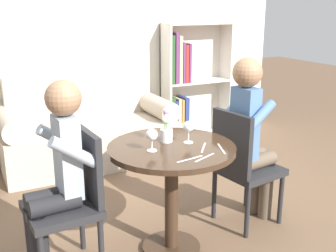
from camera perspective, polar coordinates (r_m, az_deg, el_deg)
The scene contains 16 objects.
ground_plane at distance 3.03m, azimuth 0.45°, elevation -16.33°, with size 16.00×16.00×0.00m, color brown.
back_wall at distance 4.75m, azimuth -12.91°, elevation 12.50°, with size 5.20×0.05×2.70m.
round_table at distance 2.76m, azimuth 0.47°, elevation -6.19°, with size 0.83×0.83×0.76m.
couch at distance 4.53m, azimuth -10.72°, elevation -0.97°, with size 1.78×0.80×0.92m.
bookshelf_right at distance 5.19m, azimuth 2.50°, elevation 5.70°, with size 0.86×0.28×1.41m.
chair_left at distance 2.69m, azimuth -12.84°, elevation -9.30°, with size 0.44×0.44×0.90m.
chair_right at distance 3.18m, azimuth 10.00°, elevation -4.98°, with size 0.47×0.47×0.90m.
person_left at distance 2.59m, azimuth -14.91°, elevation -6.34°, with size 0.43×0.36×1.22m.
person_right at distance 3.18m, azimuth 11.17°, elevation -1.31°, with size 0.45×0.38×1.28m.
wine_glass_left at distance 2.58m, azimuth -2.20°, elevation -1.30°, with size 0.07×0.07×0.14m.
wine_glass_right at distance 2.73m, azimuth 2.81°, elevation -0.17°, with size 0.07×0.07×0.15m.
flower_vase at distance 2.76m, azimuth -0.25°, elevation -0.49°, with size 0.08×0.08×0.22m.
knife_left_setting at distance 2.51m, azimuth 4.98°, elevation -4.28°, with size 0.18×0.08×0.00m.
fork_left_setting at distance 2.48m, azimuth 2.97°, elevation -4.49°, with size 0.19×0.04×0.00m.
knife_right_setting at distance 2.68m, azimuth 4.83°, elevation -2.93°, with size 0.13×0.16×0.00m.
fork_right_setting at distance 2.67m, azimuth 7.25°, elevation -3.07°, with size 0.08×0.18×0.00m.
Camera 1 is at (-1.18, -2.26, 1.64)m, focal length 45.00 mm.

